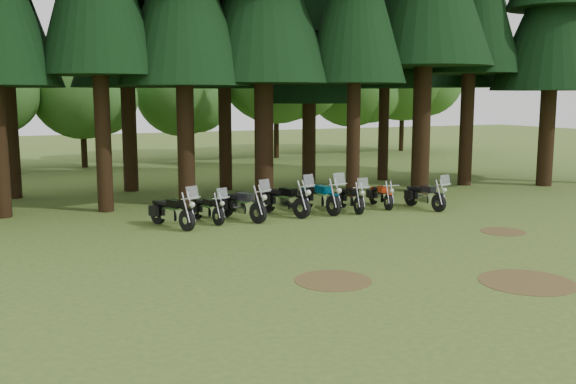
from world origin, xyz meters
name	(u,v)px	position (x,y,z in m)	size (l,w,h in m)	color
ground	(392,249)	(0.00, 0.00, 0.00)	(120.00, 120.00, 0.00)	#3E571F
pine_back_4	(310,11)	(4.04, 13.25, 8.25)	(4.94, 4.94, 13.78)	black
decid_3	(87,92)	(-4.71, 25.13, 4.51)	(6.12, 5.95, 7.65)	black
decid_4	(185,94)	(1.58, 26.32, 4.37)	(5.93, 5.76, 7.41)	black
decid_5	(283,67)	(8.29, 25.71, 6.23)	(8.45, 8.21, 10.56)	black
decid_6	(356,83)	(14.85, 27.01, 5.20)	(7.06, 6.86, 8.82)	black
decid_7	(409,70)	(19.46, 26.83, 6.22)	(8.44, 8.20, 10.55)	black
dirt_patch_0	(333,280)	(-3.00, -2.00, 0.01)	(1.80, 1.80, 0.01)	#4C3D1E
dirt_patch_1	(503,232)	(4.50, 0.50, 0.01)	(1.40, 1.40, 0.01)	#4C3D1E
dirt_patch_2	(527,282)	(1.00, -4.00, 0.01)	(2.20, 2.20, 0.01)	#4C3D1E
motorcycle_0	(172,213)	(-4.81, 5.56, 0.49)	(1.10, 2.28, 1.47)	black
motorcycle_1	(208,210)	(-3.49, 5.93, 0.43)	(0.70, 2.04, 1.28)	black
motorcycle_2	(242,206)	(-2.31, 5.79, 0.51)	(1.18, 2.35, 1.52)	black
motorcycle_3	(284,201)	(-0.59, 5.99, 0.53)	(1.18, 2.45, 1.58)	black
motorcycle_4	(320,198)	(0.85, 6.00, 0.53)	(0.63, 2.53, 1.58)	black
motorcycle_5	(351,199)	(2.01, 5.76, 0.46)	(0.51, 2.18, 1.37)	black
motorcycle_6	(381,196)	(3.51, 6.01, 0.42)	(0.43, 2.01, 0.82)	black
motorcycle_7	(425,196)	(4.83, 4.99, 0.47)	(0.51, 2.24, 1.41)	black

